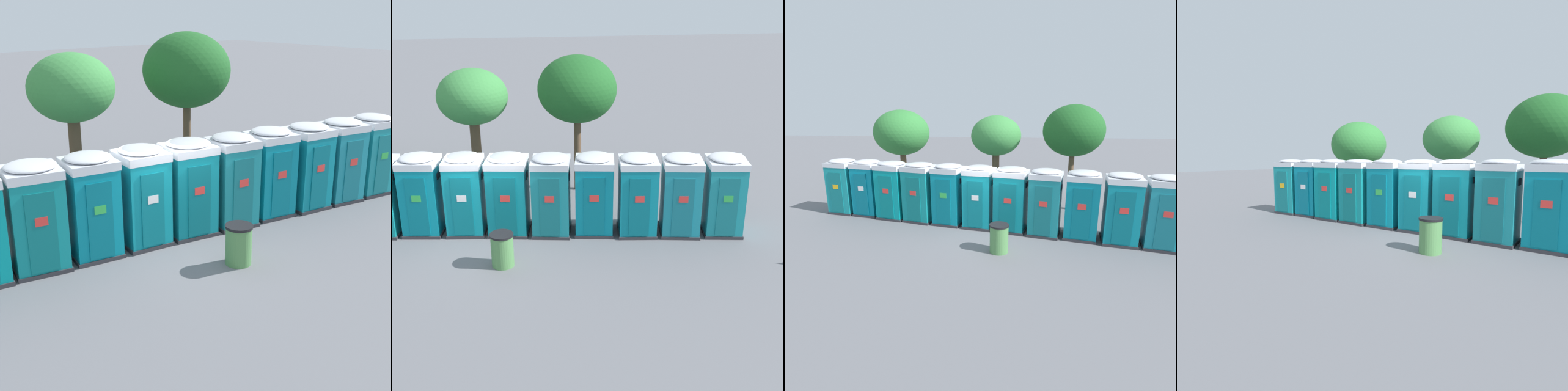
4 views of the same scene
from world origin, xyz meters
The scene contains 14 objects.
ground_plane centered at (0.00, 0.00, 0.00)m, with size 120.00×120.00×0.00m, color slate.
portapotty_0 centered at (-7.11, 1.66, 1.28)m, with size 1.36×1.34×2.54m.
portapotty_1 centered at (-5.79, 1.50, 1.28)m, with size 1.32×1.35×2.54m.
portapotty_2 centered at (-4.50, 1.23, 1.28)m, with size 1.41×1.38×2.54m.
portapotty_3 centered at (-3.19, 1.03, 1.28)m, with size 1.45×1.42×2.54m.
portapotty_4 centered at (-1.88, 0.84, 1.28)m, with size 1.35×1.37×2.54m.
portapotty_5 centered at (-0.56, 0.65, 1.28)m, with size 1.31×1.34×2.54m.
portapotty_6 centered at (0.74, 0.42, 1.28)m, with size 1.43×1.40×2.54m.
portapotty_7 centered at (2.04, 0.15, 1.28)m, with size 1.37×1.40×2.54m.
portapotty_8 centered at (3.36, 0.00, 1.28)m, with size 1.38×1.39×2.54m.
street_tree_0 centered at (3.39, 3.74, 3.76)m, with size 2.82×2.82×4.97m.
street_tree_1 centered at (-0.29, 4.50, 3.42)m, with size 2.54×2.54×4.49m.
street_tree_2 centered at (-6.51, 7.31, 3.45)m, with size 3.44×3.44×4.86m.
trash_can centered at (0.47, -1.76, 0.49)m, with size 0.65×0.65×0.97m.
Camera 4 is at (2.50, -9.72, 2.51)m, focal length 28.00 mm.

